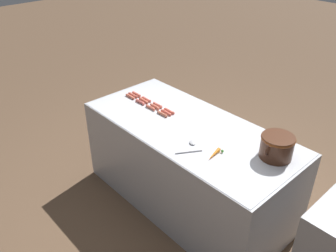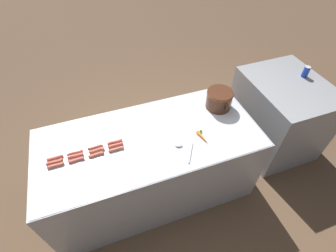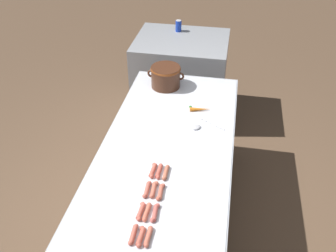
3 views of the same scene
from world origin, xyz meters
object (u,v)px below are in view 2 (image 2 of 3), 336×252
hot_dog_3 (115,142)px  hot_dog_0 (55,158)px  hot_dog_6 (97,150)px  hot_dog_7 (116,145)px  bean_pot (219,98)px  back_cabinet (278,115)px  hot_dog_10 (96,155)px  hot_dog_1 (75,153)px  serving_spoon (183,148)px  hot_dog_8 (56,166)px  hot_dog_9 (76,160)px  hot_dog_2 (95,147)px  hot_dog_11 (116,149)px  hot_dog_4 (54,162)px  soda_can (306,72)px  carrot (203,137)px  hot_dog_5 (75,156)px

hot_dog_3 → hot_dog_0: bearing=-89.7°
hot_dog_6 → hot_dog_7: 0.16m
hot_dog_0 → bean_pot: (-0.13, 1.58, 0.09)m
back_cabinet → hot_dog_0: size_ratio=7.27×
hot_dog_6 → hot_dog_10: bearing=-14.8°
hot_dog_1 → hot_dog_7: 0.34m
back_cabinet → serving_spoon: (0.38, -1.44, 0.42)m
hot_dog_8 → hot_dog_9: same height
hot_dog_2 → hot_dog_11: bearing=62.7°
hot_dog_0 → hot_dog_4: 0.04m
serving_spoon → hot_dog_3: bearing=-115.4°
hot_dog_8 → hot_dog_10: 0.33m
back_cabinet → hot_dog_8: 2.52m
hot_dog_3 → soda_can: 2.20m
hot_dog_0 → hot_dog_4: (0.04, -0.01, 0.00)m
hot_dog_6 → hot_dog_8: 0.34m
hot_dog_1 → hot_dog_8: (0.08, -0.16, 0.00)m
hot_dog_0 → hot_dog_1: same height
hot_dog_3 → hot_dog_9: bearing=-75.6°
hot_dog_10 → hot_dog_8: bearing=-90.1°
hot_dog_6 → serving_spoon: bearing=73.1°
back_cabinet → hot_dog_9: bearing=-84.9°
hot_dog_11 → soda_can: 2.21m
serving_spoon → carrot: (-0.04, 0.21, 0.01)m
hot_dog_2 → hot_dog_9: bearing=-62.9°
hot_dog_4 → hot_dog_10: size_ratio=1.00×
hot_dog_5 → hot_dog_10: same height
back_cabinet → hot_dog_11: 2.04m
hot_dog_8 → hot_dog_11: bearing=90.0°
hot_dog_9 → hot_dog_10: 0.16m
carrot → hot_dog_9: bearing=-96.9°
hot_dog_10 → hot_dog_9: bearing=-90.0°
back_cabinet → soda_can: (-0.07, 0.21, 0.53)m
hot_dog_8 → hot_dog_4: bearing=-168.3°
hot_dog_4 → carrot: 1.27m
hot_dog_7 → hot_dog_10: bearing=-76.0°
hot_dog_0 → hot_dog_9: (0.08, 0.17, 0.00)m
hot_dog_2 → bean_pot: bean_pot is taller
hot_dog_1 → hot_dog_2: bearing=91.1°
hot_dog_4 → hot_dog_9: bearing=76.9°
hot_dog_2 → hot_dog_3: bearing=90.3°
hot_dog_10 → bean_pot: 1.28m
hot_dog_0 → hot_dog_11: same height
hot_dog_1 → hot_dog_11: (0.08, 0.34, 0.00)m
hot_dog_0 → hot_dog_4: same height
hot_dog_3 → hot_dog_8: bearing=-80.3°
hot_dog_10 → hot_dog_1: bearing=-116.4°
back_cabinet → hot_dog_11: (0.21, -1.98, 0.42)m
hot_dog_7 → bean_pot: size_ratio=0.42×
hot_dog_5 → hot_dog_4: bearing=-88.4°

